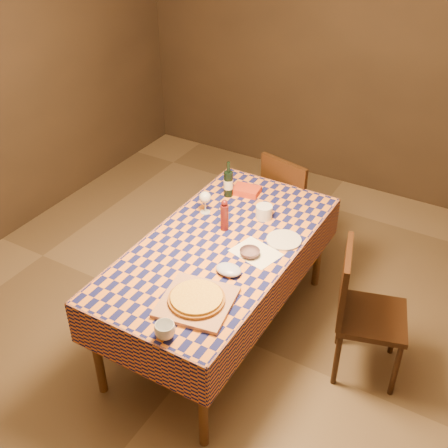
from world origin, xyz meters
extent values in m
plane|color=brown|center=(0.00, 0.00, 0.00)|extent=(5.00, 5.00, 0.00)
cube|color=#34271D|center=(0.00, 2.50, 1.35)|extent=(4.50, 0.10, 2.70)
cylinder|color=brown|center=(-0.38, -0.83, 0.38)|extent=(0.06, 0.06, 0.75)
cylinder|color=brown|center=(0.38, -0.83, 0.38)|extent=(0.06, 0.06, 0.75)
cylinder|color=brown|center=(-0.38, 0.83, 0.38)|extent=(0.06, 0.06, 0.75)
cylinder|color=brown|center=(0.38, 0.83, 0.38)|extent=(0.06, 0.06, 0.75)
cube|color=brown|center=(0.00, 0.00, 0.74)|extent=(0.90, 1.80, 0.03)
cube|color=brown|center=(0.00, 0.00, 0.76)|extent=(0.92, 1.82, 0.02)
cube|color=brown|center=(0.00, -0.92, 0.62)|extent=(0.94, 0.01, 0.30)
cube|color=brown|center=(0.00, 0.92, 0.62)|extent=(0.94, 0.01, 0.30)
cube|color=brown|center=(-0.47, 0.00, 0.62)|extent=(0.01, 1.84, 0.30)
cube|color=brown|center=(0.47, 0.00, 0.62)|extent=(0.01, 1.84, 0.30)
cube|color=#A36C4C|center=(0.17, -0.55, 0.78)|extent=(0.45, 0.45, 0.02)
cylinder|color=brown|center=(0.17, -0.55, 0.80)|extent=(0.42, 0.42, 0.02)
cylinder|color=gold|center=(0.17, -0.55, 0.82)|extent=(0.38, 0.38, 0.01)
cylinder|color=#4C1211|center=(-0.06, 0.16, 0.86)|extent=(0.07, 0.07, 0.19)
sphere|color=#4C1211|center=(-0.06, 0.16, 0.98)|extent=(0.04, 0.04, 0.04)
imported|color=#5B444C|center=(0.22, -0.01, 0.79)|extent=(0.16, 0.16, 0.04)
cylinder|color=silver|center=(-0.28, 0.27, 0.77)|extent=(0.08, 0.08, 0.01)
cylinder|color=silver|center=(-0.28, 0.27, 0.81)|extent=(0.01, 0.01, 0.08)
sphere|color=silver|center=(-0.28, 0.27, 0.89)|extent=(0.08, 0.08, 0.08)
ellipsoid|color=#3A0607|center=(-0.28, 0.27, 0.88)|extent=(0.05, 0.05, 0.03)
cylinder|color=black|center=(-0.26, 0.55, 0.87)|extent=(0.07, 0.07, 0.19)
cylinder|color=black|center=(-0.26, 0.55, 1.00)|extent=(0.03, 0.03, 0.08)
cylinder|color=beige|center=(-0.26, 0.55, 0.87)|extent=(0.07, 0.07, 0.07)
cylinder|color=silver|center=(0.10, 0.42, 0.82)|extent=(0.15, 0.15, 0.09)
cube|color=#B13217|center=(-0.16, 0.65, 0.79)|extent=(0.21, 0.16, 0.05)
cylinder|color=silver|center=(0.34, 0.24, 0.78)|extent=(0.23, 0.23, 0.01)
imported|color=white|center=(0.17, -0.84, 0.81)|extent=(0.13, 0.13, 0.09)
cube|color=white|center=(0.24, 0.04, 0.77)|extent=(0.33, 0.28, 0.00)
ellipsoid|color=#A6ADD4|center=(0.19, -0.22, 0.79)|extent=(0.20, 0.18, 0.05)
cube|color=black|center=(0.04, 1.16, 0.45)|extent=(0.50, 0.50, 0.04)
cube|color=black|center=(-0.01, 0.97, 0.70)|extent=(0.42, 0.13, 0.46)
cylinder|color=black|center=(0.25, 1.30, 0.21)|extent=(0.04, 0.04, 0.43)
cylinder|color=black|center=(-0.10, 1.38, 0.21)|extent=(0.04, 0.04, 0.43)
cylinder|color=black|center=(0.17, 0.94, 0.21)|extent=(0.04, 0.04, 0.43)
cylinder|color=black|center=(-0.18, 1.03, 0.21)|extent=(0.04, 0.04, 0.43)
cube|color=black|center=(0.99, 0.19, 0.45)|extent=(0.52, 0.52, 0.04)
cube|color=black|center=(0.80, 0.13, 0.70)|extent=(0.15, 0.41, 0.46)
cylinder|color=black|center=(1.21, 0.07, 0.21)|extent=(0.04, 0.04, 0.43)
cylinder|color=black|center=(1.11, 0.42, 0.21)|extent=(0.04, 0.04, 0.43)
cylinder|color=black|center=(0.87, -0.03, 0.21)|extent=(0.04, 0.04, 0.43)
cylinder|color=black|center=(0.77, 0.31, 0.21)|extent=(0.04, 0.04, 0.43)
camera|label=1|loc=(1.49, -2.49, 2.90)|focal=45.00mm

